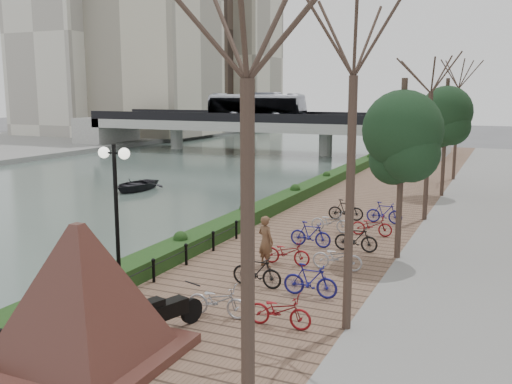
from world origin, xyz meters
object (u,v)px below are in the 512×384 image
Objects in this scene: motorcycle at (170,311)px; pedestrian at (266,241)px; boat at (135,185)px; granite_monument at (81,293)px; lamppost at (115,188)px.

pedestrian reaches higher than motorcycle.
boat is at bearing 145.89° from motorcycle.
boat is at bearing 123.53° from granite_monument.
lamppost reaches higher than motorcycle.
lamppost is at bearing 170.72° from motorcycle.
motorcycle is at bearing 112.00° from pedestrian.
lamppost is at bearing -53.56° from boat.
pedestrian is (2.59, 4.78, -2.42)m from lamppost.
pedestrian is at bearing -39.64° from boat.
granite_monument is 2.55m from motorcycle.
motorcycle reaches higher than boat.
granite_monument is 25.89m from boat.
granite_monument reaches higher than boat.
boat is (-14.27, 21.54, -1.70)m from granite_monument.
motorcycle is (2.56, -1.31, -2.76)m from lamppost.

